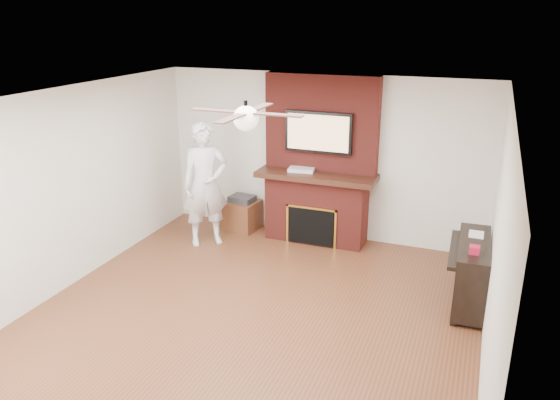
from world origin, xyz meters
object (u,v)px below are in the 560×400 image
at_px(piano, 471,271).
at_px(person, 205,184).
at_px(fireplace, 318,177).
at_px(side_table, 243,214).

bearing_deg(piano, person, 170.89).
distance_m(fireplace, person, 1.69).
height_order(fireplace, piano, fireplace).
height_order(fireplace, side_table, fireplace).
xyz_separation_m(person, side_table, (0.26, 0.70, -0.67)).
bearing_deg(person, fireplace, -12.63).
distance_m(person, side_table, 1.01).
xyz_separation_m(fireplace, person, (-1.50, -0.77, -0.07)).
relative_size(fireplace, piano, 2.02).
distance_m(fireplace, side_table, 1.44).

